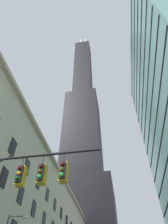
# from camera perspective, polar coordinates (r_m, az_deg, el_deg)

# --- Properties ---
(dark_skyscraper) EXTENTS (29.34, 29.34, 202.98)m
(dark_skyscraper) POSITION_cam_1_polar(r_m,az_deg,el_deg) (110.91, -0.41, -12.27)
(dark_skyscraper) COLOR black
(dark_skyscraper) RESTS_ON ground
(traffic_signal_mast) EXTENTS (8.43, 0.63, 7.55)m
(traffic_signal_mast) POSITION_cam_1_polar(r_m,az_deg,el_deg) (11.13, -20.84, -19.89)
(traffic_signal_mast) COLOR black
(traffic_signal_mast) RESTS_ON sidewalk_left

